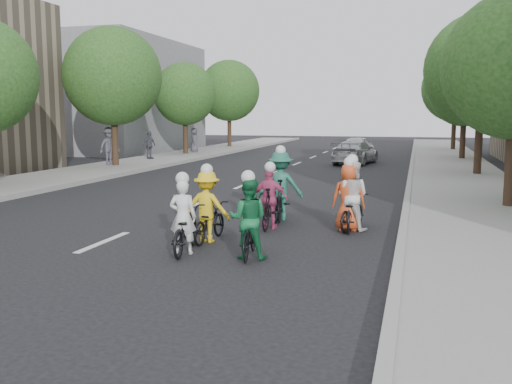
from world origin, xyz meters
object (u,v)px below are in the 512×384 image
at_px(cyclist_4, 281,191).
at_px(spectator_0, 109,146).
at_px(follow_car_lead, 355,152).
at_px(cyclist_3, 349,205).
at_px(spectator_1, 149,145).
at_px(cyclist_1, 208,213).
at_px(cyclist_6, 185,226).
at_px(follow_car_trail, 358,146).
at_px(spectator_2, 194,140).
at_px(cyclist_2, 249,225).
at_px(cyclist_0, 271,204).
at_px(cyclist_5, 352,203).

xyz_separation_m(cyclist_4, spectator_0, (-11.64, 11.69, 0.35)).
bearing_deg(follow_car_lead, spectator_0, 33.93).
distance_m(follow_car_lead, spectator_0, 12.96).
bearing_deg(cyclist_3, spectator_0, -48.36).
distance_m(cyclist_4, spectator_1, 19.29).
height_order(cyclist_1, spectator_1, spectator_1).
relative_size(cyclist_1, follow_car_lead, 0.38).
xyz_separation_m(cyclist_6, follow_car_trail, (0.68, 26.43, 0.14)).
distance_m(cyclist_1, cyclist_3, 3.38).
bearing_deg(spectator_2, spectator_0, 164.56).
relative_size(cyclist_2, spectator_2, 1.02).
relative_size(cyclist_0, cyclist_5, 0.93).
bearing_deg(cyclist_4, cyclist_0, 82.34).
relative_size(cyclist_5, follow_car_trail, 0.46).
height_order(cyclist_1, spectator_2, spectator_2).
height_order(cyclist_2, cyclist_6, cyclist_2).
distance_m(cyclist_0, spectator_2, 25.50).
bearing_deg(spectator_2, cyclist_3, -162.77).
bearing_deg(cyclist_2, spectator_2, -73.68).
bearing_deg(spectator_0, spectator_1, 16.98).
bearing_deg(cyclist_5, spectator_2, -48.49).
distance_m(cyclist_2, cyclist_5, 3.53).
bearing_deg(cyclist_4, spectator_2, -71.83).
distance_m(cyclist_3, follow_car_trail, 23.46).
height_order(cyclist_2, cyclist_4, cyclist_4).
bearing_deg(cyclist_2, follow_car_trail, -96.28).
height_order(cyclist_1, cyclist_5, cyclist_5).
distance_m(cyclist_1, spectator_0, 18.10).
xyz_separation_m(cyclist_0, cyclist_3, (1.79, 0.29, 0.00)).
height_order(cyclist_4, cyclist_5, cyclist_4).
relative_size(spectator_0, spectator_2, 1.16).
bearing_deg(cyclist_6, follow_car_trail, -100.05).
xyz_separation_m(cyclist_2, spectator_2, (-11.46, 25.76, 0.34)).
bearing_deg(cyclist_5, cyclist_2, 75.59).
distance_m(cyclist_2, cyclist_4, 3.98).
bearing_deg(follow_car_trail, cyclist_3, 101.65).
bearing_deg(cyclist_6, cyclist_4, -112.73).
relative_size(cyclist_1, cyclist_4, 0.87).
distance_m(cyclist_3, spectator_2, 26.08).
relative_size(cyclist_4, follow_car_lead, 0.44).
height_order(spectator_0, spectator_2, spectator_0).
bearing_deg(follow_car_lead, cyclist_1, 95.85).
xyz_separation_m(cyclist_0, cyclist_6, (-1.01, -2.77, -0.07)).
bearing_deg(follow_car_lead, spectator_1, 16.79).
xyz_separation_m(cyclist_1, follow_car_lead, (0.96, 20.10, 0.02)).
bearing_deg(spectator_1, follow_car_lead, -63.67).
height_order(cyclist_0, cyclist_6, cyclist_6).
relative_size(cyclist_4, follow_car_trail, 0.49).
bearing_deg(spectator_1, cyclist_3, -123.12).
distance_m(follow_car_trail, spectator_1, 13.07).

